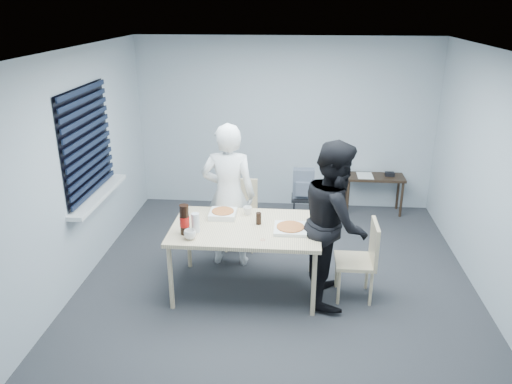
# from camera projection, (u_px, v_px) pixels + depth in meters

# --- Properties ---
(room) EXTENTS (5.00, 5.00, 5.00)m
(room) POSITION_uv_depth(u_px,v_px,m) (90.00, 151.00, 5.76)
(room) COLOR #333338
(room) RESTS_ON ground
(dining_table) EXTENTS (1.60, 1.01, 0.78)m
(dining_table) POSITION_uv_depth(u_px,v_px,m) (246.00, 231.00, 5.41)
(dining_table) COLOR beige
(dining_table) RESTS_ON ground
(chair_far) EXTENTS (0.42, 0.42, 0.89)m
(chair_far) POSITION_uv_depth(u_px,v_px,m) (241.00, 208.00, 6.54)
(chair_far) COLOR beige
(chair_far) RESTS_ON ground
(chair_right) EXTENTS (0.42, 0.42, 0.89)m
(chair_right) POSITION_uv_depth(u_px,v_px,m) (363.00, 255.00, 5.34)
(chair_right) COLOR beige
(chair_right) RESTS_ON ground
(person_white) EXTENTS (0.65, 0.42, 1.77)m
(person_white) POSITION_uv_depth(u_px,v_px,m) (229.00, 196.00, 5.95)
(person_white) COLOR white
(person_white) RESTS_ON ground
(person_black) EXTENTS (0.47, 0.86, 1.77)m
(person_black) POSITION_uv_depth(u_px,v_px,m) (335.00, 222.00, 5.23)
(person_black) COLOR black
(person_black) RESTS_ON ground
(side_table) EXTENTS (0.88, 0.39, 0.58)m
(side_table) POSITION_uv_depth(u_px,v_px,m) (374.00, 181.00, 7.56)
(side_table) COLOR #2E2018
(side_table) RESTS_ON ground
(stool) EXTENTS (0.32, 0.32, 0.45)m
(stool) POSITION_uv_depth(u_px,v_px,m) (303.00, 204.00, 7.14)
(stool) COLOR black
(stool) RESTS_ON ground
(backpack) EXTENTS (0.30, 0.22, 0.42)m
(backpack) POSITION_uv_depth(u_px,v_px,m) (303.00, 184.00, 7.01)
(backpack) COLOR slate
(backpack) RESTS_ON stool
(pizza_box_a) EXTENTS (0.29, 0.29, 0.07)m
(pizza_box_a) POSITION_uv_depth(u_px,v_px,m) (223.00, 214.00, 5.62)
(pizza_box_a) COLOR white
(pizza_box_a) RESTS_ON dining_table
(pizza_box_b) EXTENTS (0.34, 0.34, 0.05)m
(pizza_box_b) POSITION_uv_depth(u_px,v_px,m) (290.00, 228.00, 5.29)
(pizza_box_b) COLOR white
(pizza_box_b) RESTS_ON dining_table
(mug_a) EXTENTS (0.17, 0.17, 0.10)m
(mug_a) POSITION_uv_depth(u_px,v_px,m) (190.00, 234.00, 5.09)
(mug_a) COLOR white
(mug_a) RESTS_ON dining_table
(mug_b) EXTENTS (0.10, 0.10, 0.09)m
(mug_b) POSITION_uv_depth(u_px,v_px,m) (248.00, 211.00, 5.68)
(mug_b) COLOR white
(mug_b) RESTS_ON dining_table
(cola_glass) EXTENTS (0.06, 0.06, 0.13)m
(cola_glass) POSITION_uv_depth(u_px,v_px,m) (259.00, 218.00, 5.42)
(cola_glass) COLOR black
(cola_glass) RESTS_ON dining_table
(soda_bottle) EXTENTS (0.10, 0.10, 0.32)m
(soda_bottle) POSITION_uv_depth(u_px,v_px,m) (185.00, 220.00, 5.17)
(soda_bottle) COLOR black
(soda_bottle) RESTS_ON dining_table
(plastic_cups) EXTENTS (0.10, 0.10, 0.21)m
(plastic_cups) POSITION_uv_depth(u_px,v_px,m) (196.00, 223.00, 5.23)
(plastic_cups) COLOR silver
(plastic_cups) RESTS_ON dining_table
(rubber_band) EXTENTS (0.06, 0.06, 0.00)m
(rubber_band) POSITION_uv_depth(u_px,v_px,m) (263.00, 240.00, 5.08)
(rubber_band) COLOR red
(rubber_band) RESTS_ON dining_table
(papers) EXTENTS (0.31, 0.36, 0.01)m
(papers) POSITION_uv_depth(u_px,v_px,m) (365.00, 176.00, 7.54)
(papers) COLOR white
(papers) RESTS_ON side_table
(black_box) EXTENTS (0.15, 0.12, 0.06)m
(black_box) POSITION_uv_depth(u_px,v_px,m) (390.00, 174.00, 7.52)
(black_box) COLOR black
(black_box) RESTS_ON side_table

